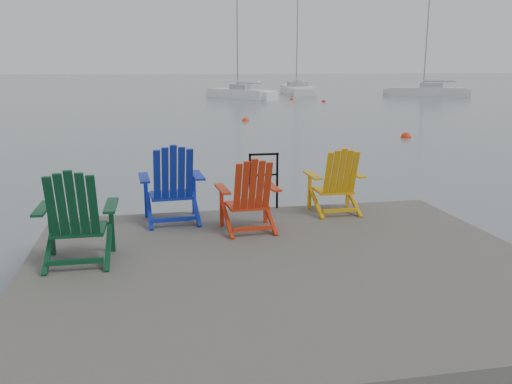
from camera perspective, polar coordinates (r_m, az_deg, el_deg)
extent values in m
plane|color=slate|center=(6.55, 3.17, -11.52)|extent=(400.00, 400.00, 0.00)
cube|color=#32302D|center=(6.39, 3.22, -8.26)|extent=(6.00, 5.00, 0.20)
cylinder|color=black|center=(8.60, -18.67, -8.23)|extent=(0.26, 0.26, 1.20)
cylinder|color=black|center=(8.65, -0.50, -7.38)|extent=(0.26, 0.26, 1.20)
cylinder|color=black|center=(9.50, 15.81, -6.00)|extent=(0.26, 0.26, 1.20)
cylinder|color=black|center=(8.54, -0.63, 1.09)|extent=(0.04, 0.04, 0.90)
cylinder|color=black|center=(8.63, 2.24, 1.21)|extent=(0.04, 0.04, 0.90)
cylinder|color=black|center=(8.50, 0.82, 3.99)|extent=(0.48, 0.04, 0.04)
cylinder|color=black|center=(8.56, 0.81, 1.81)|extent=(0.44, 0.03, 0.03)
cube|color=#0B3C21|center=(6.67, -18.11, -3.78)|extent=(0.60, 0.54, 0.04)
cube|color=#0B3C21|center=(6.95, -20.73, -3.74)|extent=(0.06, 0.06, 0.63)
cube|color=#0B3C21|center=(6.85, -14.93, -3.55)|extent=(0.06, 0.06, 0.63)
cube|color=#0B3C21|center=(6.64, -21.55, -1.61)|extent=(0.14, 0.68, 0.03)
cube|color=#0B3C21|center=(6.53, -15.02, -1.37)|extent=(0.14, 0.68, 0.03)
cube|color=#0B3C21|center=(6.23, -18.78, -1.44)|extent=(0.55, 0.30, 0.77)
cube|color=#0F24A0|center=(8.08, -8.87, -0.33)|extent=(0.64, 0.57, 0.04)
cube|color=#0F24A0|center=(8.29, -11.49, -0.46)|extent=(0.06, 0.06, 0.64)
cube|color=#0F24A0|center=(8.35, -6.56, -0.18)|extent=(0.06, 0.06, 0.64)
cube|color=#0F24A0|center=(7.97, -11.71, 1.48)|extent=(0.17, 0.70, 0.03)
cube|color=#0F24A0|center=(8.04, -6.18, 1.78)|extent=(0.17, 0.70, 0.03)
cube|color=#0F24A0|center=(7.64, -8.70, 1.84)|extent=(0.58, 0.32, 0.78)
cube|color=red|center=(7.55, -0.95, -1.41)|extent=(0.57, 0.51, 0.04)
cube|color=red|center=(7.69, -3.64, -1.52)|extent=(0.05, 0.05, 0.58)
cube|color=red|center=(7.83, 1.01, -1.23)|extent=(0.05, 0.05, 0.58)
cube|color=red|center=(7.40, -3.55, 0.32)|extent=(0.15, 0.63, 0.03)
cube|color=red|center=(7.56, 1.65, 0.60)|extent=(0.15, 0.63, 0.03)
cube|color=red|center=(7.16, -0.35, 0.60)|extent=(0.52, 0.29, 0.70)
cube|color=orange|center=(8.55, 8.12, 0.17)|extent=(0.54, 0.48, 0.04)
cube|color=orange|center=(8.65, 5.66, 0.08)|extent=(0.05, 0.05, 0.57)
cube|color=orange|center=(8.86, 9.65, 0.26)|extent=(0.05, 0.05, 0.57)
cube|color=orange|center=(8.37, 5.97, 1.75)|extent=(0.12, 0.62, 0.03)
cube|color=orange|center=(8.60, 10.40, 1.91)|extent=(0.12, 0.62, 0.03)
cube|color=orange|center=(8.18, 8.95, 2.00)|extent=(0.50, 0.26, 0.70)
cube|color=white|center=(47.62, -1.66, 10.10)|extent=(5.21, 7.10, 1.10)
cube|color=#9E9EA3|center=(47.32, -1.39, 10.93)|extent=(2.20, 2.51, 0.55)
cylinder|color=gray|center=(47.90, -1.99, 16.11)|extent=(0.12, 0.12, 8.93)
cube|color=silver|center=(56.37, 4.32, 10.53)|extent=(4.16, 10.37, 1.10)
cube|color=#9E9EA3|center=(55.85, 4.39, 11.22)|extent=(2.28, 3.27, 0.55)
cylinder|color=gray|center=(56.99, 4.38, 17.45)|extent=(0.12, 0.12, 12.60)
cube|color=silver|center=(53.95, 17.53, 9.86)|extent=(6.79, 4.76, 1.10)
cube|color=#9E9EA3|center=(53.92, 17.95, 10.57)|extent=(2.37, 2.05, 0.55)
cylinder|color=gray|center=(53.94, 17.52, 14.95)|extent=(0.12, 0.12, 8.46)
sphere|color=red|center=(22.17, 15.50, 5.55)|extent=(0.41, 0.41, 0.41)
sphere|color=#EE3E0E|center=(27.95, -1.11, 7.49)|extent=(0.37, 0.37, 0.37)
sphere|color=red|center=(43.36, 7.15, 9.38)|extent=(0.32, 0.32, 0.32)
sphere|color=red|center=(46.30, 3.79, 9.68)|extent=(0.35, 0.35, 0.35)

